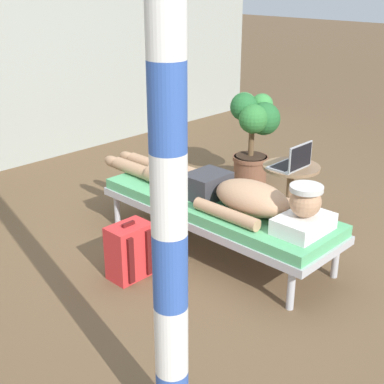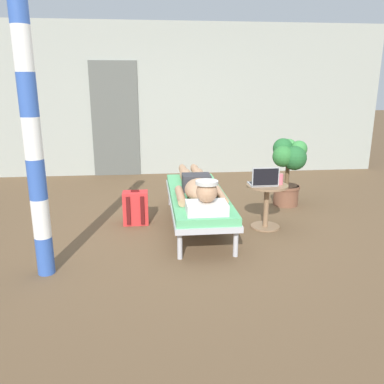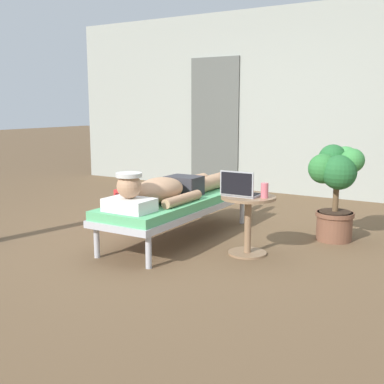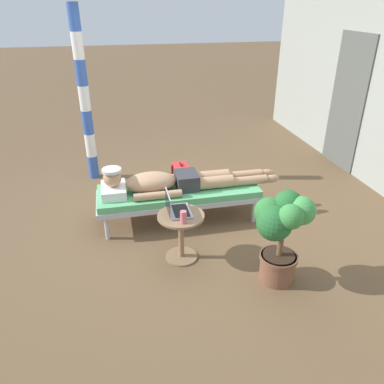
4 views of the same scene
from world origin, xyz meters
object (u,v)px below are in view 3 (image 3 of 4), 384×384
Objects in this scene: lounge_chair at (179,204)px; person_reclining at (173,188)px; potted_plant at (336,181)px; laptop at (240,190)px; drink_glass at (265,190)px; backpack at (131,208)px; side_table at (248,215)px.

person_reclining is (0.00, -0.10, 0.17)m from lounge_chair.
potted_plant is (1.34, 0.71, 0.24)m from lounge_chair.
laptop reaches higher than lounge_chair.
lounge_chair is at bearing -152.04° from potted_plant.
drink_glass is at bearing 12.91° from laptop.
lounge_chair is 0.80m from laptop.
side_table is at bearing -10.96° from backpack.
backpack is (-1.68, 0.30, -0.39)m from drink_glass.
laptop reaches higher than side_table.
lounge_chair is at bearing 90.00° from person_reclining.
potted_plant is at bearing 65.06° from drink_glass.
potted_plant is at bearing 14.56° from backpack.
backpack is at bearing 169.89° from drink_glass.
laptop is at bearing -139.48° from side_table.
laptop reaches higher than person_reclining.
lounge_chair is 0.99m from drink_glass.
drink_glass is (0.15, -0.00, 0.23)m from side_table.
side_table is 4.06× the size of drink_glass.
potted_plant reaches higher than drink_glass.
potted_plant is (0.54, 0.83, 0.23)m from side_table.
person_reclining is 0.82m from side_table.
person_reclining is 5.12× the size of backpack.
side_table is at bearing -8.74° from lounge_chair.
drink_glass is 0.30× the size of backpack.
laptop is at bearing -13.25° from lounge_chair.
person_reclining is 0.84m from backpack.
side_table reaches higher than lounge_chair.
laptop is 0.33× the size of potted_plant.
backpack is 0.46× the size of potted_plant.
laptop is (0.74, -0.17, 0.24)m from lounge_chair.
person_reclining is at bearing 178.28° from side_table.
laptop is at bearing -124.10° from potted_plant.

